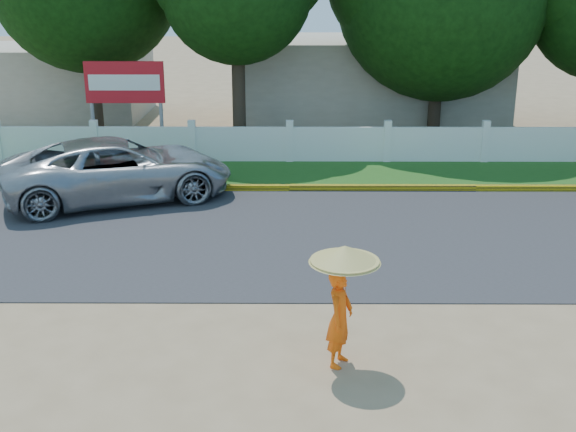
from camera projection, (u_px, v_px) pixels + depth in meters
name	position (u px, v px, depth m)	size (l,w,h in m)	color
ground	(287.00, 330.00, 11.74)	(120.00, 120.00, 0.00)	#9E8460
road	(289.00, 235.00, 16.01)	(60.00, 7.00, 0.02)	#38383A
grass_verge	(289.00, 174.00, 20.99)	(60.00, 3.50, 0.03)	#2D601E
curb	(289.00, 188.00, 19.35)	(40.00, 0.18, 0.16)	yellow
fence	(290.00, 145.00, 22.19)	(40.00, 0.10, 1.10)	silver
building_near	(367.00, 80.00, 28.29)	(10.00, 6.00, 3.20)	#B7AD99
building_far	(45.00, 81.00, 29.38)	(8.00, 5.00, 2.80)	#B7AD99
vehicle	(119.00, 170.00, 18.37)	(2.64, 5.73, 1.59)	#A0A4A8
monk_with_parasol	(342.00, 288.00, 10.36)	(1.03, 1.03, 1.88)	#FF5A0D
billboard	(125.00, 87.00, 22.76)	(2.50, 0.13, 2.95)	gray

